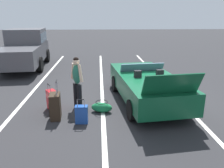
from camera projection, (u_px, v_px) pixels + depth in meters
ground_plane at (145, 101)px, 7.61m from camera, size 80.00×80.00×0.00m
lot_line_near at (180, 101)px, 7.68m from camera, size 18.00×0.12×0.01m
lot_line_mid at (103, 102)px, 7.53m from camera, size 18.00×0.12×0.01m
lot_line_far at (22, 104)px, 7.38m from camera, size 18.00×0.12×0.01m
convertible_car at (144, 83)px, 7.62m from camera, size 4.34×2.21×1.51m
suitcase_large_black at (55, 106)px, 6.27m from camera, size 0.51×0.34×1.13m
suitcase_medium_bright at (52, 100)px, 6.89m from camera, size 0.47×0.41×0.84m
suitcase_small_carryon at (82, 114)px, 6.03m from camera, size 0.21×0.35×0.72m
duffel_bag at (102, 107)px, 6.74m from camera, size 0.44×0.69×0.34m
traveler_person at (77, 80)px, 6.78m from camera, size 0.53×0.45×1.65m
parked_pickup_truck_near at (26, 47)px, 12.41m from camera, size 5.14×2.36×2.10m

